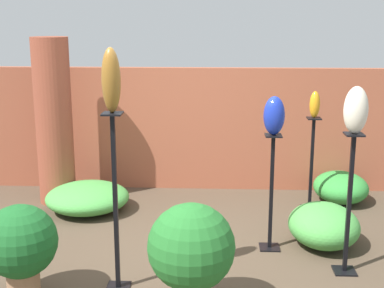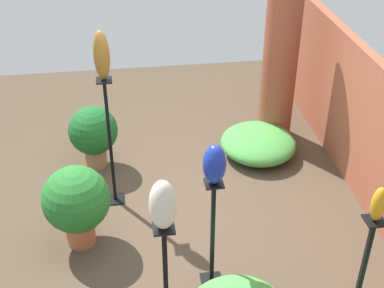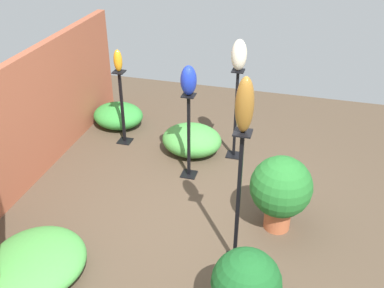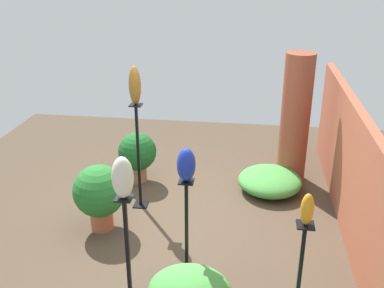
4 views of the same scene
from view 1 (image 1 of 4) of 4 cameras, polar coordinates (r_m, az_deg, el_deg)
The scene contains 16 objects.
ground_plane at distance 5.31m, azimuth -2.71°, elevation -11.99°, with size 8.00×8.00×0.00m, color #4C3D2D.
brick_wall_back at distance 7.15m, azimuth -1.14°, elevation 1.64°, with size 5.60×0.12×1.63m, color #9E5138.
brick_pillar at distance 6.78m, azimuth -14.51°, elevation 2.33°, with size 0.45×0.45×2.05m, color brown.
pedestal_ivory at distance 5.00m, azimuth 16.36°, elevation -6.79°, with size 0.20×0.20×1.30m.
pedestal_cobalt at distance 5.36m, azimuth 8.44°, elevation -5.68°, with size 0.20×0.20×1.17m.
pedestal_bronze at distance 4.52m, azimuth -8.14°, elevation -6.99°, with size 0.20×0.20×1.53m.
pedestal_amber at distance 6.56m, azimuth 12.61°, elevation -2.51°, with size 0.20×0.20×1.13m.
art_vase_ivory at distance 4.77m, azimuth 17.08°, elevation 3.48°, with size 0.21×0.20×0.41m, color beige.
art_vase_cobalt at distance 5.15m, azimuth 8.75°, elevation 3.01°, with size 0.20×0.20×0.37m, color #192D9E.
art_vase_bronze at distance 4.27m, azimuth -8.63°, elevation 6.73°, with size 0.15×0.16×0.52m, color brown.
art_vase_amber at distance 6.39m, azimuth 12.96°, elevation 4.13°, with size 0.12×0.12×0.31m, color orange.
potted_plant_near_pillar at distance 4.61m, azimuth -17.82°, elevation -10.19°, with size 0.60×0.60×0.82m.
potted_plant_front_left at distance 4.18m, azimuth -0.08°, elevation -11.27°, with size 0.68×0.68×0.90m.
foliage_bed_east at distance 6.56m, azimuth -11.08°, elevation -5.62°, with size 1.00×0.97×0.33m, color #479942.
foliage_bed_west at distance 7.00m, azimuth 15.58°, elevation -4.46°, with size 0.67×0.79×0.37m, color #338C38.
foliage_bed_center at distance 5.66m, azimuth 13.87°, elevation -8.40°, with size 0.72×0.85×0.42m, color #479942.
Camera 1 is at (0.47, -4.77, 2.28)m, focal length 50.00 mm.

